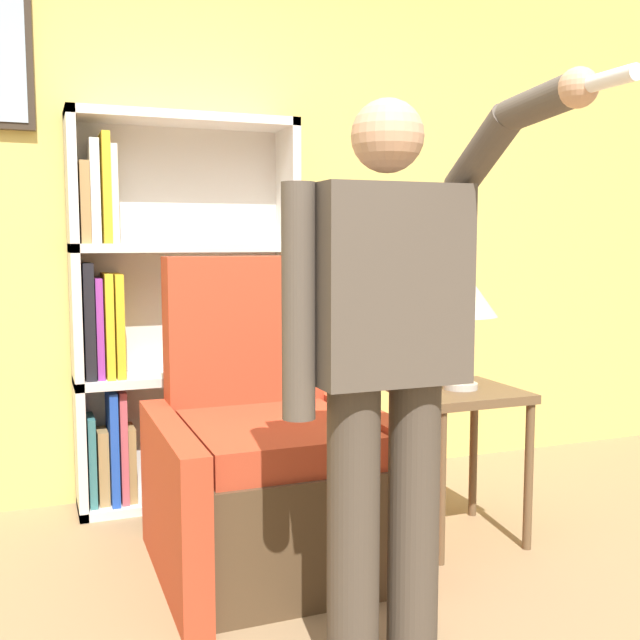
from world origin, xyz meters
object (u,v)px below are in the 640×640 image
Objects in this scene: armchair at (266,469)px; side_table at (460,415)px; bookcase at (164,318)px; person_standing at (387,354)px; table_lamp at (462,296)px.

armchair is 0.83m from side_table.
bookcase is at bearing 140.10° from side_table.
person_standing is 3.24× the size of table_lamp.
bookcase reaches higher than person_standing.
bookcase is at bearing 101.63° from person_standing.
table_lamp is (0.72, 0.77, 0.09)m from person_standing.
person_standing is at bearing -133.08° from table_lamp.
person_standing is 2.56× the size of side_table.
armchair is 2.35× the size of table_lamp.
table_lamp is (0.81, -0.08, 0.65)m from armchair.
person_standing is at bearing -133.08° from side_table.
table_lamp is (1.06, -0.88, 0.14)m from bookcase.
side_table is at bearing -39.90° from bookcase.
side_table is at bearing 46.92° from person_standing.
person_standing is 1.05m from table_lamp.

